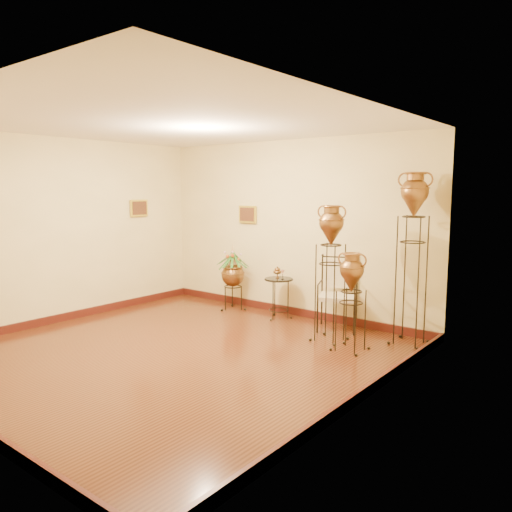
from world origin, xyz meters
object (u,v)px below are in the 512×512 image
Objects in this scene: amphora_mid at (330,272)px; side_table at (279,297)px; amphora_tall at (412,257)px; planter_urn at (233,272)px; armchair at (338,294)px.

amphora_mid is 2.29× the size of side_table.
planter_urn is (-3.07, 0.00, -0.52)m from amphora_tall.
planter_urn reaches higher than side_table.
amphora_tall is 1.06m from amphora_mid.
armchair is (2.00, -0.00, -0.11)m from planter_urn.
planter_urn is (-2.17, 0.53, -0.29)m from amphora_mid.
side_table is (-2.12, 0.00, -0.82)m from amphora_tall.
amphora_tall is 1.23× the size of amphora_mid.
amphora_tall is 3.11m from planter_urn.
amphora_tall is 1.99× the size of planter_urn.
planter_urn is 1.41× the size of side_table.
armchair reaches higher than side_table.
side_table is (-1.22, 0.53, -0.60)m from amphora_mid.
planter_urn reaches higher than armchair.
amphora_mid is at bearing -13.69° from planter_urn.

